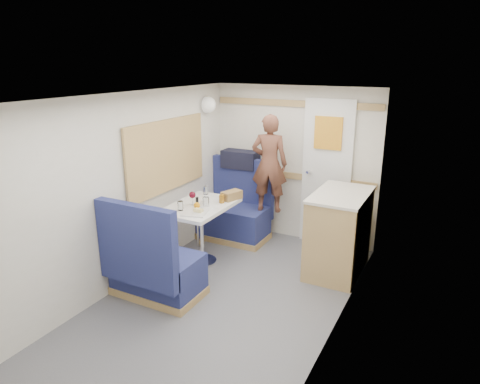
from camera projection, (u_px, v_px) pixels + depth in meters
The scene contains 28 objects.
floor at pixel (202, 320), 3.94m from camera, with size 4.50×4.50×0.00m, color #515156.
ceiling at pixel (196, 99), 3.34m from camera, with size 4.50×4.50×0.00m, color silver.
wall_back at pixel (294, 164), 5.55m from camera, with size 2.20×0.02×2.00m, color silver.
wall_left at pixel (103, 200), 4.13m from camera, with size 0.02×4.50×2.00m, color silver.
wall_right at pixel (325, 243), 3.15m from camera, with size 0.02×4.50×2.00m, color silver.
oak_trim_low at pixel (293, 176), 5.57m from camera, with size 2.15×0.02×0.08m, color #A28149.
oak_trim_high at pixel (295, 103), 5.30m from camera, with size 2.15×0.02×0.08m, color #A28149.
side_window at pixel (167, 155), 4.89m from camera, with size 0.04×1.30×0.72m, color #9EAD93.
rear_door at pixel (326, 171), 5.33m from camera, with size 0.62×0.12×1.86m.
dinette_table at pixel (200, 218), 4.90m from camera, with size 0.62×0.92×0.72m.
bench_far at pixel (236, 216), 5.71m from camera, with size 0.90×0.59×1.05m.
bench_near at pixel (154, 270), 4.25m from camera, with size 0.90×0.59×1.05m.
ledge at pixel (244, 170), 5.76m from camera, with size 0.90×0.14×0.04m, color #A28149.
dome_light at pixel (208, 105), 5.45m from camera, with size 0.20×0.20×0.20m, color white.
galley_counter at pixel (339, 232), 4.75m from camera, with size 0.57×0.92×0.92m.
person at pixel (269, 164), 5.30m from camera, with size 0.45×0.29×1.23m, color brown.
duffel_bag at pixel (240, 159), 5.75m from camera, with size 0.49×0.23×0.23m, color black.
tray at pixel (196, 212), 4.62m from camera, with size 0.25×0.33×0.02m, color silver.
orange_fruit at pixel (197, 205), 4.67m from camera, with size 0.07×0.07×0.07m, color #DC5309.
cheese_block at pixel (198, 210), 4.58m from camera, with size 0.10×0.06×0.03m, color #D4C17A.
wine_glass at pixel (192, 195), 4.79m from camera, with size 0.08×0.08×0.17m.
tumbler_left at pixel (180, 206), 4.67m from camera, with size 0.06×0.06×0.10m, color white.
tumbler_mid at pixel (206, 190), 5.23m from camera, with size 0.06×0.06×0.10m, color silver.
tumbler_right at pixel (206, 202), 4.76m from camera, with size 0.07×0.07×0.12m, color white.
beer_glass at pixel (222, 199), 4.91m from camera, with size 0.06×0.06×0.10m, color brown.
pepper_grinder at pixel (197, 201), 4.86m from camera, with size 0.03×0.03×0.09m, color black.
salt_grinder at pixel (202, 203), 4.77m from camera, with size 0.03×0.03×0.08m, color white.
bread_loaf at pixel (232, 195), 5.04m from camera, with size 0.13×0.24×0.10m, color brown.
Camera 1 is at (1.89, -2.86, 2.30)m, focal length 32.00 mm.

